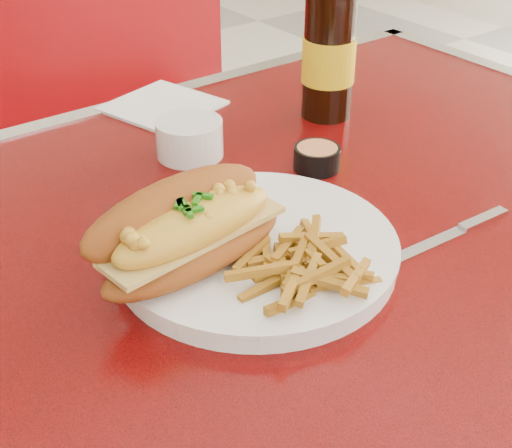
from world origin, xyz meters
TOP-DOWN VIEW (x-y plane):
  - diner_table at (0.00, 0.00)m, footprint 1.23×0.83m
  - booth_bench_far at (0.00, 0.81)m, footprint 1.20×0.51m
  - dinner_plate at (-0.02, -0.02)m, footprint 0.28×0.28m
  - mac_hoagie at (-0.09, -0.01)m, footprint 0.21×0.12m
  - fries_pile at (-0.02, -0.09)m, footprint 0.13×0.12m
  - fork at (-0.02, 0.01)m, footprint 0.06×0.13m
  - gravy_ramekin at (0.04, 0.21)m, footprint 0.09×0.09m
  - sauce_cup_right at (0.14, 0.09)m, footprint 0.07×0.07m
  - beer_bottle at (0.26, 0.20)m, footprint 0.09×0.09m
  - knife at (0.17, -0.11)m, footprint 0.18×0.02m
  - paper_napkin at (0.09, 0.36)m, footprint 0.17×0.17m

SIDE VIEW (x-z plane):
  - booth_bench_far at x=0.00m, z-range -0.16..0.74m
  - diner_table at x=0.00m, z-range 0.22..0.99m
  - knife at x=0.17m, z-range 0.77..0.78m
  - paper_napkin at x=0.09m, z-range 0.77..0.77m
  - dinner_plate at x=-0.02m, z-range 0.77..0.79m
  - sauce_cup_right at x=0.14m, z-range 0.77..0.80m
  - fork at x=-0.02m, z-range 0.79..0.79m
  - gravy_ramekin at x=0.04m, z-range 0.77..0.82m
  - fries_pile at x=-0.02m, z-range 0.79..0.82m
  - mac_hoagie at x=-0.09m, z-range 0.78..0.87m
  - beer_bottle at x=0.26m, z-range 0.74..1.01m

